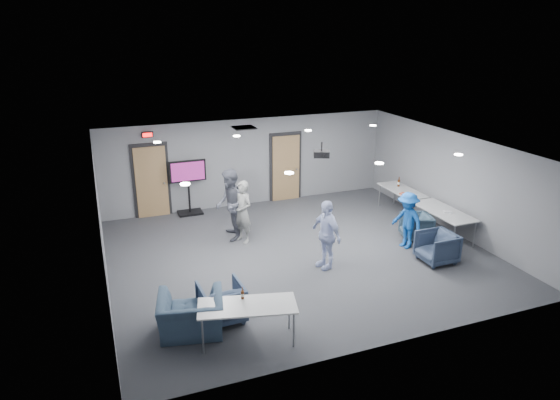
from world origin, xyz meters
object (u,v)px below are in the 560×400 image
object	(u,v)px
bottle_front	(242,295)
chair_front_b	(191,315)
chair_front_a	(221,302)
person_a	(243,212)
person_b	(230,205)
table_right_a	(402,191)
projector	(322,154)
chair_right_c	(437,247)
bottle_right	(399,183)
table_front_left	(247,307)
table_right_b	(443,212)
tv_stand	(188,184)
chair_right_b	(416,227)
person_c	(326,234)
person_d	(407,220)

from	to	relation	value
bottle_front	chair_front_b	bearing A→B (deg)	157.44
chair_front_a	person_a	bearing A→B (deg)	-116.07
person_b	chair_front_a	world-z (taller)	person_b
person_b	table_right_a	distance (m)	5.32
projector	chair_right_c	bearing A→B (deg)	-18.44
chair_right_c	chair_front_b	bearing A→B (deg)	-82.37
bottle_right	projector	bearing A→B (deg)	-155.70
table_front_left	projector	bearing A→B (deg)	62.25
person_a	projector	world-z (taller)	projector
table_right_b	table_front_left	bearing A→B (deg)	113.05
tv_stand	chair_right_b	bearing A→B (deg)	-37.25
chair_front_b	projector	world-z (taller)	projector
person_b	projector	world-z (taller)	projector
person_c	tv_stand	distance (m)	5.14
chair_front_b	tv_stand	size ratio (longest dim) A/B	0.71
person_b	tv_stand	xyz separation A→B (m)	(-0.66, 2.22, -0.01)
chair_front_b	bottle_right	bearing A→B (deg)	-137.24
person_c	bottle_right	distance (m)	4.66
person_a	person_d	distance (m)	4.17
person_c	bottle_right	xyz separation A→B (m)	(3.77, 2.74, 0.01)
chair_right_c	table_front_left	world-z (taller)	chair_right_c
table_right_a	bottle_right	bearing A→B (deg)	-13.99
person_b	tv_stand	size ratio (longest dim) A/B	1.15
person_d	tv_stand	bearing A→B (deg)	-142.42
bottle_right	table_front_left	bearing A→B (deg)	-142.40
person_a	chair_front_a	world-z (taller)	person_a
person_a	bottle_right	distance (m)	5.18
table_right_b	projector	size ratio (longest dim) A/B	4.01
bottle_front	bottle_right	xyz separation A→B (m)	(6.35, 4.64, 0.02)
person_d	tv_stand	size ratio (longest dim) A/B	0.89
table_front_left	projector	size ratio (longest dim) A/B	3.88
person_d	table_right_b	distance (m)	1.33
chair_front_a	table_right_a	bearing A→B (deg)	-153.00
person_c	chair_front_a	world-z (taller)	person_c
chair_front_a	bottle_front	bearing A→B (deg)	109.31
chair_right_c	person_b	bearing A→B (deg)	-126.53
chair_right_b	tv_stand	world-z (taller)	tv_stand
person_c	bottle_front	bearing A→B (deg)	-65.46
bottle_right	chair_right_c	bearing A→B (deg)	-108.91
person_c	table_front_left	bearing A→B (deg)	-62.08
person_a	bottle_front	bearing A→B (deg)	-40.11
chair_right_b	table_right_a	bearing A→B (deg)	173.11
person_d	table_front_left	distance (m)	5.51
person_b	person_d	world-z (taller)	person_b
person_b	table_right_b	bearing A→B (deg)	79.45
person_c	chair_front_b	distance (m)	3.81
bottle_right	projector	size ratio (longest dim) A/B	0.62
bottle_front	chair_front_a	bearing A→B (deg)	112.00
person_a	person_b	size ratio (longest dim) A/B	0.87
person_a	chair_front_a	size ratio (longest dim) A/B	1.98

